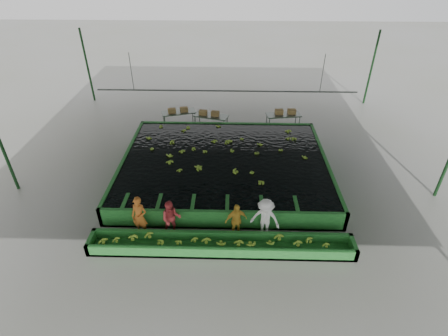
{
  "coord_description": "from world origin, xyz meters",
  "views": [
    {
      "loc": [
        0.37,
        -12.94,
        9.9
      ],
      "look_at": [
        0.0,
        0.5,
        1.0
      ],
      "focal_mm": 28.0,
      "sensor_mm": 36.0,
      "label": 1
    }
  ],
  "objects_px": {
    "box_stack_left": "(178,112)",
    "packing_table_right": "(283,121)",
    "worker_c": "(236,220)",
    "packing_table_left": "(179,119)",
    "box_stack_mid": "(209,115)",
    "box_stack_right": "(285,114)",
    "packing_table_mid": "(211,122)",
    "sorting_trough": "(221,245)",
    "worker_a": "(140,216)",
    "flotation_tank": "(225,166)",
    "worker_d": "(265,219)",
    "worker_b": "(171,219)"
  },
  "relations": [
    {
      "from": "worker_b",
      "to": "box_stack_right",
      "type": "distance_m",
      "value": 10.97
    },
    {
      "from": "flotation_tank",
      "to": "worker_d",
      "type": "bearing_deg",
      "value": -68.75
    },
    {
      "from": "worker_b",
      "to": "box_stack_mid",
      "type": "distance_m",
      "value": 9.25
    },
    {
      "from": "worker_b",
      "to": "worker_c",
      "type": "distance_m",
      "value": 2.52
    },
    {
      "from": "worker_c",
      "to": "box_stack_left",
      "type": "bearing_deg",
      "value": 91.24
    },
    {
      "from": "sorting_trough",
      "to": "packing_table_mid",
      "type": "bearing_deg",
      "value": 95.38
    },
    {
      "from": "flotation_tank",
      "to": "packing_table_right",
      "type": "bearing_deg",
      "value": 55.92
    },
    {
      "from": "packing_table_right",
      "to": "flotation_tank",
      "type": "bearing_deg",
      "value": -124.08
    },
    {
      "from": "box_stack_left",
      "to": "packing_table_right",
      "type": "bearing_deg",
      "value": -1.43
    },
    {
      "from": "box_stack_left",
      "to": "packing_table_left",
      "type": "bearing_deg",
      "value": 67.01
    },
    {
      "from": "flotation_tank",
      "to": "packing_table_left",
      "type": "bearing_deg",
      "value": 119.19
    },
    {
      "from": "packing_table_right",
      "to": "box_stack_right",
      "type": "relative_size",
      "value": 1.64
    },
    {
      "from": "packing_table_right",
      "to": "box_stack_right",
      "type": "distance_m",
      "value": 0.49
    },
    {
      "from": "flotation_tank",
      "to": "box_stack_right",
      "type": "relative_size",
      "value": 7.95
    },
    {
      "from": "packing_table_mid",
      "to": "box_stack_right",
      "type": "distance_m",
      "value": 4.54
    },
    {
      "from": "worker_c",
      "to": "worker_a",
      "type": "bearing_deg",
      "value": 160.84
    },
    {
      "from": "worker_a",
      "to": "packing_table_mid",
      "type": "distance_m",
      "value": 9.44
    },
    {
      "from": "flotation_tank",
      "to": "worker_c",
      "type": "bearing_deg",
      "value": -82.62
    },
    {
      "from": "box_stack_right",
      "to": "flotation_tank",
      "type": "bearing_deg",
      "value": -124.47
    },
    {
      "from": "packing_table_mid",
      "to": "box_stack_right",
      "type": "bearing_deg",
      "value": 4.12
    },
    {
      "from": "worker_c",
      "to": "box_stack_right",
      "type": "relative_size",
      "value": 1.21
    },
    {
      "from": "flotation_tank",
      "to": "box_stack_left",
      "type": "height_order",
      "value": "box_stack_left"
    },
    {
      "from": "worker_b",
      "to": "box_stack_left",
      "type": "distance_m",
      "value": 9.61
    },
    {
      "from": "worker_c",
      "to": "box_stack_right",
      "type": "distance_m",
      "value": 9.95
    },
    {
      "from": "worker_c",
      "to": "packing_table_left",
      "type": "xyz_separation_m",
      "value": [
        -3.53,
        9.62,
        -0.3
      ]
    },
    {
      "from": "sorting_trough",
      "to": "packing_table_mid",
      "type": "xyz_separation_m",
      "value": [
        -0.94,
        9.96,
        0.21
      ]
    },
    {
      "from": "packing_table_mid",
      "to": "packing_table_right",
      "type": "height_order",
      "value": "packing_table_right"
    },
    {
      "from": "worker_b",
      "to": "box_stack_left",
      "type": "xyz_separation_m",
      "value": [
        -1.04,
        9.56,
        0.14
      ]
    },
    {
      "from": "box_stack_left",
      "to": "box_stack_mid",
      "type": "relative_size",
      "value": 1.0
    },
    {
      "from": "packing_table_left",
      "to": "box_stack_left",
      "type": "distance_m",
      "value": 0.47
    },
    {
      "from": "box_stack_mid",
      "to": "flotation_tank",
      "type": "bearing_deg",
      "value": -77.75
    },
    {
      "from": "worker_c",
      "to": "packing_table_right",
      "type": "bearing_deg",
      "value": 53.73
    },
    {
      "from": "packing_table_mid",
      "to": "worker_d",
      "type": "bearing_deg",
      "value": -74.1
    },
    {
      "from": "box_stack_left",
      "to": "sorting_trough",
      "type": "bearing_deg",
      "value": -73.86
    },
    {
      "from": "sorting_trough",
      "to": "worker_b",
      "type": "distance_m",
      "value": 2.18
    },
    {
      "from": "sorting_trough",
      "to": "worker_a",
      "type": "relative_size",
      "value": 5.71
    },
    {
      "from": "worker_c",
      "to": "worker_d",
      "type": "height_order",
      "value": "worker_d"
    },
    {
      "from": "packing_table_mid",
      "to": "sorting_trough",
      "type": "bearing_deg",
      "value": -84.62
    },
    {
      "from": "worker_a",
      "to": "worker_c",
      "type": "height_order",
      "value": "worker_a"
    },
    {
      "from": "box_stack_left",
      "to": "box_stack_mid",
      "type": "height_order",
      "value": "box_stack_left"
    },
    {
      "from": "worker_a",
      "to": "box_stack_right",
      "type": "relative_size",
      "value": 1.39
    },
    {
      "from": "box_stack_right",
      "to": "box_stack_mid",
      "type": "bearing_deg",
      "value": -176.52
    },
    {
      "from": "packing_table_left",
      "to": "box_stack_mid",
      "type": "distance_m",
      "value": 2.0
    },
    {
      "from": "sorting_trough",
      "to": "box_stack_left",
      "type": "distance_m",
      "value": 10.8
    },
    {
      "from": "worker_a",
      "to": "worker_b",
      "type": "xyz_separation_m",
      "value": [
        1.23,
        0.0,
        -0.08
      ]
    },
    {
      "from": "worker_a",
      "to": "box_stack_mid",
      "type": "relative_size",
      "value": 1.44
    },
    {
      "from": "box_stack_mid",
      "to": "box_stack_right",
      "type": "distance_m",
      "value": 4.63
    },
    {
      "from": "packing_table_right",
      "to": "box_stack_mid",
      "type": "bearing_deg",
      "value": -177.57
    },
    {
      "from": "worker_d",
      "to": "packing_table_left",
      "type": "distance_m",
      "value": 10.69
    },
    {
      "from": "packing_table_left",
      "to": "box_stack_right",
      "type": "xyz_separation_m",
      "value": [
        6.53,
        -0.13,
        0.47
      ]
    }
  ]
}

